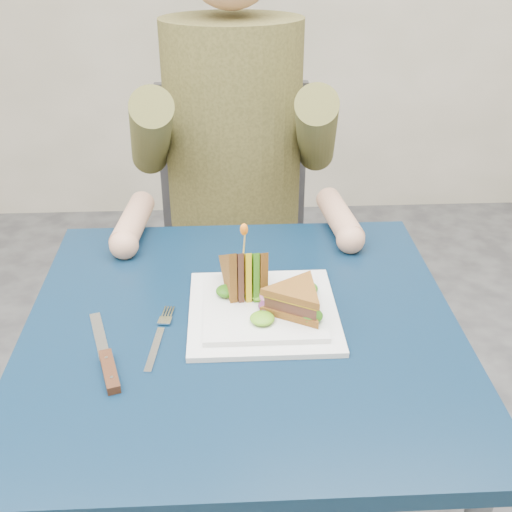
{
  "coord_description": "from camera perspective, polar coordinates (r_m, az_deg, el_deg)",
  "views": [
    {
      "loc": [
        -0.02,
        -0.91,
        1.38
      ],
      "look_at": [
        0.03,
        0.07,
        0.82
      ],
      "focal_mm": 45.0,
      "sensor_mm": 36.0,
      "label": 1
    }
  ],
  "objects": [
    {
      "name": "sandwich_upright",
      "position": [
        1.14,
        -1.03,
        -1.72
      ],
      "size": [
        0.09,
        0.15,
        0.15
      ],
      "color": "brown",
      "rests_on": "plate"
    },
    {
      "name": "knife",
      "position": [
        1.04,
        -13.06,
        -9.33
      ],
      "size": [
        0.08,
        0.22,
        0.02
      ],
      "color": "silver",
      "rests_on": "table"
    },
    {
      "name": "toothpick",
      "position": [
        1.11,
        -1.06,
        1.1
      ],
      "size": [
        0.01,
        0.01,
        0.06
      ],
      "primitive_type": "cylinder",
      "rotation": [
        0.14,
        0.07,
        0.0
      ],
      "color": "tan",
      "rests_on": "sandwich_upright"
    },
    {
      "name": "diner",
      "position": [
        1.6,
        -2.05,
        12.69
      ],
      "size": [
        0.54,
        0.59,
        0.74
      ],
      "color": "#4A4622",
      "rests_on": "chair"
    },
    {
      "name": "toothpick_frill",
      "position": [
        1.1,
        -1.07,
        2.38
      ],
      "size": [
        0.01,
        0.01,
        0.02
      ],
      "primitive_type": "ellipsoid",
      "color": "orange",
      "rests_on": "sandwich_upright"
    },
    {
      "name": "table",
      "position": [
        1.16,
        -1.21,
        -9.15
      ],
      "size": [
        0.75,
        0.75,
        0.73
      ],
      "color": "black",
      "rests_on": "ground"
    },
    {
      "name": "fork",
      "position": [
        1.09,
        -8.67,
        -7.28
      ],
      "size": [
        0.04,
        0.18,
        0.01
      ],
      "color": "silver",
      "rests_on": "table"
    },
    {
      "name": "chair",
      "position": [
        1.84,
        -1.91,
        2.53
      ],
      "size": [
        0.42,
        0.4,
        0.93
      ],
      "color": "#47474C",
      "rests_on": "ground"
    },
    {
      "name": "plate",
      "position": [
        1.13,
        0.64,
        -4.81
      ],
      "size": [
        0.26,
        0.26,
        0.02
      ],
      "color": "white",
      "rests_on": "table"
    },
    {
      "name": "lettuce_spill",
      "position": [
        1.13,
        0.86,
        -3.63
      ],
      "size": [
        0.15,
        0.13,
        0.02
      ],
      "primitive_type": null,
      "color": "#337A14",
      "rests_on": "plate"
    },
    {
      "name": "onion_ring",
      "position": [
        1.12,
        1.39,
        -3.54
      ],
      "size": [
        0.04,
        0.04,
        0.02
      ],
      "primitive_type": "torus",
      "rotation": [
        0.44,
        0.0,
        0.0
      ],
      "color": "#9E4C7A",
      "rests_on": "plate"
    },
    {
      "name": "sandwich_flat",
      "position": [
        1.1,
        3.6,
        -3.9
      ],
      "size": [
        0.17,
        0.17,
        0.05
      ],
      "color": "brown",
      "rests_on": "plate"
    }
  ]
}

